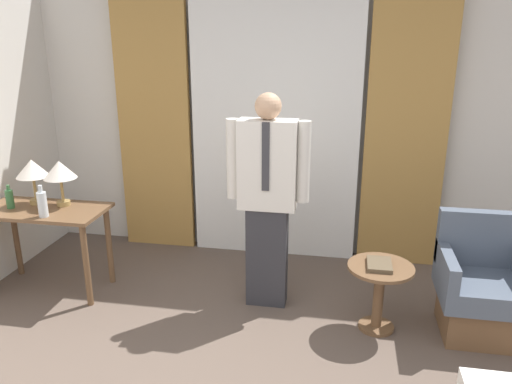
{
  "coord_description": "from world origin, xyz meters",
  "views": [
    {
      "loc": [
        0.66,
        -1.81,
        2.13
      ],
      "look_at": [
        0.03,
        1.66,
        1.0
      ],
      "focal_mm": 35.0,
      "sensor_mm": 36.0,
      "label": 1
    }
  ],
  "objects": [
    {
      "name": "wall_back",
      "position": [
        0.0,
        2.92,
        1.35
      ],
      "size": [
        10.0,
        0.06,
        2.7
      ],
      "color": "silver",
      "rests_on": "ground_plane"
    },
    {
      "name": "curtain_sheer_center",
      "position": [
        0.0,
        2.79,
        1.29
      ],
      "size": [
        1.58,
        0.06,
        2.58
      ],
      "color": "white",
      "rests_on": "ground_plane"
    },
    {
      "name": "curtain_drape_left",
      "position": [
        -1.19,
        2.79,
        1.29
      ],
      "size": [
        0.72,
        0.06,
        2.58
      ],
      "color": "#B28442",
      "rests_on": "ground_plane"
    },
    {
      "name": "curtain_drape_right",
      "position": [
        1.19,
        2.79,
        1.29
      ],
      "size": [
        0.72,
        0.06,
        2.58
      ],
      "color": "#B28442",
      "rests_on": "ground_plane"
    },
    {
      "name": "desk",
      "position": [
        -1.77,
        1.7,
        0.61
      ],
      "size": [
        1.02,
        0.52,
        0.74
      ],
      "color": "brown",
      "rests_on": "ground_plane"
    },
    {
      "name": "table_lamp_left",
      "position": [
        -1.9,
        1.81,
        1.03
      ],
      "size": [
        0.27,
        0.27,
        0.39
      ],
      "color": "#9E7F47",
      "rests_on": "desk"
    },
    {
      "name": "table_lamp_right",
      "position": [
        -1.65,
        1.81,
        1.03
      ],
      "size": [
        0.27,
        0.27,
        0.39
      ],
      "color": "#9E7F47",
      "rests_on": "desk"
    },
    {
      "name": "bottle_near_edge",
      "position": [
        -2.05,
        1.67,
        0.82
      ],
      "size": [
        0.06,
        0.06,
        0.2
      ],
      "color": "#336638",
      "rests_on": "desk"
    },
    {
      "name": "bottle_by_lamp",
      "position": [
        -1.66,
        1.53,
        0.84
      ],
      "size": [
        0.07,
        0.07,
        0.26
      ],
      "color": "silver",
      "rests_on": "desk"
    },
    {
      "name": "person",
      "position": [
        0.09,
        1.81,
        0.93
      ],
      "size": [
        0.64,
        0.21,
        1.71
      ],
      "color": "#2D2D33",
      "rests_on": "ground_plane"
    },
    {
      "name": "armchair",
      "position": [
        1.69,
        1.67,
        0.33
      ],
      "size": [
        0.61,
        0.59,
        0.87
      ],
      "color": "brown",
      "rests_on": "ground_plane"
    },
    {
      "name": "side_table",
      "position": [
        0.96,
        1.57,
        0.35
      ],
      "size": [
        0.48,
        0.48,
        0.52
      ],
      "color": "brown",
      "rests_on": "ground_plane"
    },
    {
      "name": "book",
      "position": [
        0.95,
        1.56,
        0.53
      ],
      "size": [
        0.17,
        0.24,
        0.03
      ],
      "color": "brown",
      "rests_on": "side_table"
    }
  ]
}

